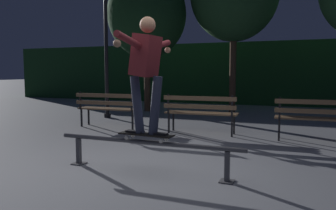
{
  "coord_description": "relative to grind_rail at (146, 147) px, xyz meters",
  "views": [
    {
      "loc": [
        1.92,
        -4.09,
        1.37
      ],
      "look_at": [
        0.0,
        0.74,
        0.85
      ],
      "focal_mm": 35.64,
      "sensor_mm": 36.0,
      "label": 1
    }
  ],
  "objects": [
    {
      "name": "ground_plane",
      "position": [
        0.0,
        0.06,
        -0.34
      ],
      "size": [
        90.0,
        90.0,
        0.0
      ],
      "primitive_type": "plane",
      "color": "slate"
    },
    {
      "name": "hedge_backdrop",
      "position": [
        0.0,
        10.5,
        0.95
      ],
      "size": [
        24.0,
        1.2,
        2.59
      ],
      "primitive_type": "cube",
      "color": "#193D1E",
      "rests_on": "ground"
    },
    {
      "name": "grind_rail",
      "position": [
        0.0,
        0.0,
        0.0
      ],
      "size": [
        2.71,
        0.18,
        0.44
      ],
      "color": "#47474C",
      "rests_on": "ground"
    },
    {
      "name": "skateboard",
      "position": [
        0.0,
        0.0,
        0.17
      ],
      "size": [
        0.79,
        0.26,
        0.09
      ],
      "color": "black",
      "rests_on": "grind_rail"
    },
    {
      "name": "skateboarder",
      "position": [
        0.01,
        -0.0,
        1.11
      ],
      "size": [
        0.63,
        1.41,
        1.56
      ],
      "color": "black",
      "rests_on": "skateboard"
    },
    {
      "name": "park_bench_leftmost",
      "position": [
        -2.45,
        2.96,
        0.19
      ],
      "size": [
        1.62,
        0.48,
        0.88
      ],
      "color": "black",
      "rests_on": "ground"
    },
    {
      "name": "park_bench_left_center",
      "position": [
        -0.09,
        2.96,
        0.19
      ],
      "size": [
        1.62,
        0.48,
        0.88
      ],
      "color": "black",
      "rests_on": "ground"
    },
    {
      "name": "park_bench_right_center",
      "position": [
        2.26,
        2.96,
        0.19
      ],
      "size": [
        1.62,
        0.48,
        0.88
      ],
      "color": "black",
      "rests_on": "ground"
    },
    {
      "name": "tree_far_left",
      "position": [
        -3.03,
        6.48,
        2.96
      ],
      "size": [
        2.68,
        2.68,
        4.79
      ],
      "color": "#4C3828",
      "rests_on": "ground"
    },
    {
      "name": "lamp_post_left",
      "position": [
        -3.44,
        4.53,
        2.14
      ],
      "size": [
        0.32,
        0.32,
        3.9
      ],
      "color": "black",
      "rests_on": "ground"
    }
  ]
}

